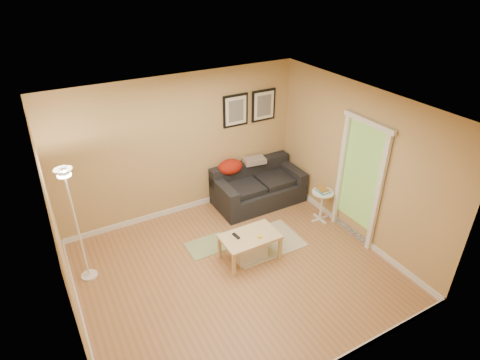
{
  "coord_description": "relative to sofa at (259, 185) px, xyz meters",
  "views": [
    {
      "loc": [
        -2.18,
        -4.07,
        4.25
      ],
      "look_at": [
        0.55,
        0.85,
        1.05
      ],
      "focal_mm": 29.57,
      "sensor_mm": 36.0,
      "label": 1
    }
  ],
  "objects": [
    {
      "name": "framed_print_right",
      "position": [
        0.34,
        0.45,
        1.43
      ],
      "size": [
        0.5,
        0.04,
        0.6
      ],
      "primitive_type": null,
      "color": "black",
      "rests_on": "wall_back"
    },
    {
      "name": "framed_print_left",
      "position": [
        -0.26,
        0.45,
        1.43
      ],
      "size": [
        0.5,
        0.04,
        0.6
      ],
      "primitive_type": null,
      "color": "black",
      "rests_on": "wall_back"
    },
    {
      "name": "wall_left",
      "position": [
        -3.59,
        -1.53,
        0.92
      ],
      "size": [
        0.0,
        4.0,
        4.0
      ],
      "primitive_type": "plane",
      "rotation": [
        1.57,
        0.0,
        1.57
      ],
      "color": "tan",
      "rests_on": "ground"
    },
    {
      "name": "tape_roll",
      "position": [
        -0.88,
        -1.48,
        0.09
      ],
      "size": [
        0.07,
        0.07,
        0.03
      ],
      "primitive_type": "cylinder",
      "color": "yellow",
      "rests_on": "coffee_table"
    },
    {
      "name": "storage_bin",
      "position": [
        -0.99,
        -1.33,
        -0.22
      ],
      "size": [
        0.52,
        0.38,
        0.32
      ],
      "primitive_type": null,
      "color": "white",
      "rests_on": "ground"
    },
    {
      "name": "sofa",
      "position": [
        0.0,
        0.0,
        0.0
      ],
      "size": [
        1.7,
        0.9,
        0.75
      ],
      "primitive_type": null,
      "color": "black",
      "rests_on": "ground"
    },
    {
      "name": "remote_control",
      "position": [
        -1.19,
        -1.28,
        0.09
      ],
      "size": [
        0.07,
        0.16,
        0.02
      ],
      "primitive_type": "cube",
      "rotation": [
        0.0,
        0.0,
        0.11
      ],
      "color": "black",
      "rests_on": "coffee_table"
    },
    {
      "name": "doorway",
      "position": [
        0.86,
        -1.68,
        0.65
      ],
      "size": [
        0.12,
        1.01,
        2.13
      ],
      "primitive_type": null,
      "color": "white",
      "rests_on": "ground"
    },
    {
      "name": "baseboard_left",
      "position": [
        -3.58,
        -1.53,
        -0.33
      ],
      "size": [
        0.02,
        4.0,
        0.1
      ],
      "primitive_type": "cube",
      "color": "white",
      "rests_on": "ground"
    },
    {
      "name": "wall_back",
      "position": [
        -1.34,
        0.47,
        0.92
      ],
      "size": [
        4.5,
        0.0,
        4.5
      ],
      "primitive_type": "plane",
      "rotation": [
        1.57,
        0.0,
        0.0
      ],
      "color": "tan",
      "rests_on": "ground"
    },
    {
      "name": "coffee_table",
      "position": [
        -1.0,
        -1.37,
        -0.15
      ],
      "size": [
        0.96,
        0.66,
        0.45
      ],
      "primitive_type": null,
      "rotation": [
        0.0,
        0.0,
        0.13
      ],
      "color": "#DBBF86",
      "rests_on": "ground"
    },
    {
      "name": "baseboard_right",
      "position": [
        0.9,
        -1.53,
        -0.33
      ],
      "size": [
        0.02,
        4.0,
        0.1
      ],
      "primitive_type": "cube",
      "color": "white",
      "rests_on": "ground"
    },
    {
      "name": "wall_front",
      "position": [
        -1.34,
        -3.53,
        0.92
      ],
      "size": [
        4.5,
        0.0,
        4.5
      ],
      "primitive_type": "plane",
      "rotation": [
        -1.57,
        0.0,
        0.0
      ],
      "color": "tan",
      "rests_on": "ground"
    },
    {
      "name": "wall_right",
      "position": [
        0.91,
        -1.53,
        0.92
      ],
      "size": [
        0.0,
        4.0,
        4.0
      ],
      "primitive_type": "plane",
      "rotation": [
        1.57,
        0.0,
        -1.57
      ],
      "color": "tan",
      "rests_on": "ground"
    },
    {
      "name": "floor_lamp",
      "position": [
        -3.34,
        -0.54,
        0.5
      ],
      "size": [
        0.24,
        0.24,
        1.86
      ],
      "primitive_type": null,
      "color": "white",
      "rests_on": "ground"
    },
    {
      "name": "side_table",
      "position": [
        0.68,
        -1.08,
        -0.08
      ],
      "size": [
        0.39,
        0.39,
        0.6
      ],
      "primitive_type": null,
      "color": "white",
      "rests_on": "ground"
    },
    {
      "name": "green_runner",
      "position": [
        -1.45,
        -0.77,
        -0.37
      ],
      "size": [
        0.7,
        0.5,
        0.01
      ],
      "primitive_type": "cube",
      "color": "#668C4C",
      "rests_on": "ground"
    },
    {
      "name": "baseboard_back",
      "position": [
        -1.34,
        0.46,
        -0.33
      ],
      "size": [
        4.5,
        0.02,
        0.1
      ],
      "primitive_type": "cube",
      "color": "white",
      "rests_on": "ground"
    },
    {
      "name": "plaid_throw",
      "position": [
        0.06,
        0.27,
        0.41
      ],
      "size": [
        0.45,
        0.32,
        0.1
      ],
      "primitive_type": null,
      "rotation": [
        0.0,
        0.0,
        -0.14
      ],
      "color": "tan",
      "rests_on": "sofa"
    },
    {
      "name": "book_stack",
      "position": [
        0.68,
        -1.07,
        0.26
      ],
      "size": [
        0.22,
        0.26,
        0.07
      ],
      "primitive_type": null,
      "rotation": [
        0.0,
        0.0,
        0.27
      ],
      "color": "teal",
      "rests_on": "side_table"
    },
    {
      "name": "red_throw",
      "position": [
        -0.47,
        0.28,
        0.4
      ],
      "size": [
        0.48,
        0.36,
        0.28
      ],
      "primitive_type": null,
      "color": "#A7280F",
      "rests_on": "sofa"
    },
    {
      "name": "floor",
      "position": [
        -1.34,
        -1.53,
        -0.38
      ],
      "size": [
        4.5,
        4.5,
        0.0
      ],
      "primitive_type": "plane",
      "color": "#AA6F49",
      "rests_on": "ground"
    },
    {
      "name": "ceiling",
      "position": [
        -1.34,
        -1.53,
        2.23
      ],
      "size": [
        4.5,
        4.5,
        0.0
      ],
      "primitive_type": "plane",
      "rotation": [
        3.14,
        0.0,
        0.0
      ],
      "color": "white",
      "rests_on": "wall_back"
    },
    {
      "name": "area_rug",
      "position": [
        -0.59,
        -1.15,
        -0.37
      ],
      "size": [
        1.25,
        0.85,
        0.01
      ],
      "primitive_type": "cube",
      "color": "beige",
      "rests_on": "ground"
    }
  ]
}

